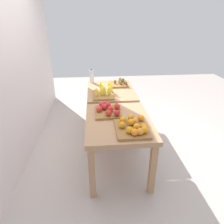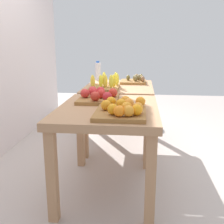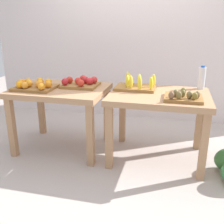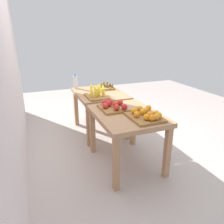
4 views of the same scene
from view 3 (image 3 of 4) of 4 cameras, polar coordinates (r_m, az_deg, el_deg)
The scene contains 9 objects.
ground_plane at distance 3.18m, azimuth -0.85°, elevation -8.52°, with size 8.00×8.00×0.00m, color #B6A9A2.
back_wall at distance 4.14m, azimuth 4.01°, elevation 19.35°, with size 4.40×0.12×3.00m, color silver.
display_table_left at distance 3.13m, azimuth -10.91°, elevation 3.21°, with size 1.04×0.80×0.75m.
display_table_right at distance 2.86m, azimuth 10.03°, elevation 1.78°, with size 1.04×0.80×0.75m.
orange_bin at distance 3.09m, azimuth -16.36°, elevation 5.50°, with size 0.44×0.36×0.11m.
apple_bin at distance 3.11m, azimuth -6.76°, elevation 6.23°, with size 0.40×0.34×0.11m.
banana_crate at distance 2.97m, azimuth 5.11°, elevation 5.79°, with size 0.45×0.33×0.17m.
kiwi_bin at distance 2.65m, azimuth 15.13°, elevation 3.18°, with size 0.36×0.32×0.10m.
water_bottle at distance 3.13m, azimuth 18.73°, elevation 6.95°, with size 0.08×0.08×0.26m.
Camera 3 is at (0.71, -2.73, 1.47)m, focal length 42.51 mm.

